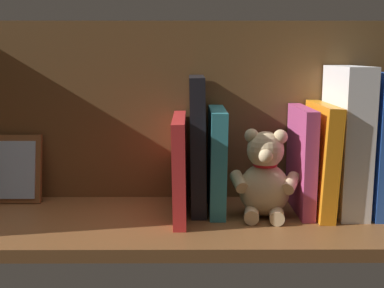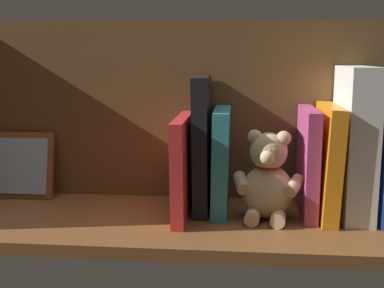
# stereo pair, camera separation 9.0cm
# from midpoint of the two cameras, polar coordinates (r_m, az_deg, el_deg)

# --- Properties ---
(ground_plane) EXTENTS (1.00, 0.32, 0.02)m
(ground_plane) POSITION_cam_midpoint_polar(r_m,az_deg,el_deg) (0.94, 2.78, -8.94)
(ground_plane) COLOR brown
(shelf_back_panel) EXTENTS (1.00, 0.02, 0.36)m
(shelf_back_panel) POSITION_cam_midpoint_polar(r_m,az_deg,el_deg) (1.03, 3.25, 3.74)
(shelf_back_panel) COLOR brown
(shelf_back_panel) RESTS_ON ground_plane
(book_3) EXTENTS (0.03, 0.17, 0.26)m
(book_3) POSITION_cam_midpoint_polar(r_m,az_deg,el_deg) (0.99, 23.20, -0.21)
(book_3) COLOR blue
(book_3) RESTS_ON ground_plane
(dictionary_thick_white) EXTENTS (0.05, 0.17, 0.27)m
(dictionary_thick_white) POSITION_cam_midpoint_polar(r_m,az_deg,el_deg) (0.97, 20.56, 0.15)
(dictionary_thick_white) COLOR white
(dictionary_thick_white) RESTS_ON ground_plane
(book_4) EXTENTS (0.04, 0.18, 0.21)m
(book_4) POSITION_cam_midpoint_polar(r_m,az_deg,el_deg) (0.96, 17.72, -1.89)
(book_4) COLOR orange
(book_4) RESTS_ON ground_plane
(book_5) EXTENTS (0.02, 0.17, 0.20)m
(book_5) POSITION_cam_midpoint_polar(r_m,az_deg,el_deg) (0.96, 15.65, -1.98)
(book_5) COLOR #B23F72
(book_5) RESTS_ON ground_plane
(teddy_bear) EXTENTS (0.13, 0.11, 0.16)m
(teddy_bear) POSITION_cam_midpoint_polar(r_m,az_deg,el_deg) (0.92, 11.42, -4.09)
(teddy_bear) COLOR #D1B284
(teddy_bear) RESTS_ON ground_plane
(book_6) EXTENTS (0.03, 0.16, 0.20)m
(book_6) POSITION_cam_midpoint_polar(r_m,az_deg,el_deg) (0.95, 6.05, -1.90)
(book_6) COLOR teal
(book_6) RESTS_ON ground_plane
(book_7) EXTENTS (0.03, 0.15, 0.26)m
(book_7) POSITION_cam_midpoint_polar(r_m,az_deg,el_deg) (0.95, 3.89, -0.02)
(book_7) COLOR black
(book_7) RESTS_ON ground_plane
(book_8) EXTENTS (0.03, 0.21, 0.18)m
(book_8) POSITION_cam_midpoint_polar(r_m,az_deg,el_deg) (0.93, 1.76, -2.51)
(book_8) COLOR red
(book_8) RESTS_ON ground_plane
(picture_frame_leaning) EXTENTS (0.13, 0.04, 0.14)m
(picture_frame_leaning) POSITION_cam_midpoint_polar(r_m,az_deg,el_deg) (1.09, -16.48, -2.36)
(picture_frame_leaning) COLOR brown
(picture_frame_leaning) RESTS_ON ground_plane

